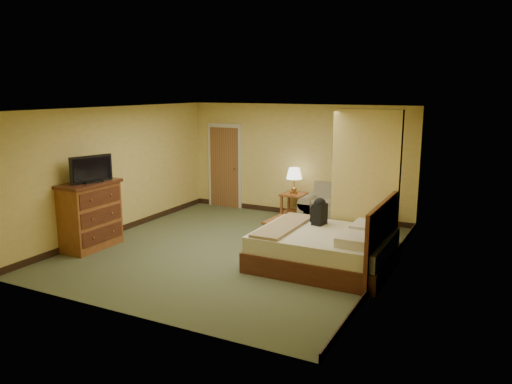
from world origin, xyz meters
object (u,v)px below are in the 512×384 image
Objects in this scene: loveseat at (341,212)px; dresser at (90,215)px; bed at (327,248)px; coffee_table at (288,227)px.

dresser reaches higher than loveseat.
dresser reaches higher than bed.
dresser reaches higher than coffee_table.
bed reaches higher than coffee_table.
bed is at bearing -38.82° from coffee_table.
bed is (0.59, -2.67, 0.05)m from loveseat.
coffee_table is (-0.49, -1.80, 0.06)m from loveseat.
loveseat is 2.74m from bed.
dresser is 4.41m from bed.
coffee_table is at bearing -105.23° from loveseat.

